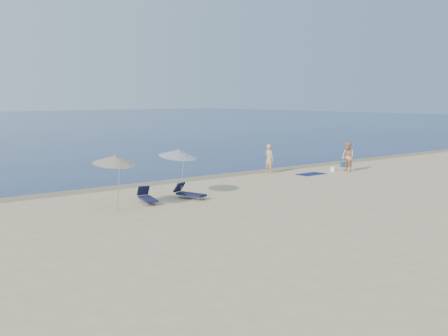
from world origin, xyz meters
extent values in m
cube|color=#847254|center=(0.00, 19.40, 0.00)|extent=(240.00, 1.60, 0.00)
imported|color=tan|center=(1.62, 18.33, 0.92)|extent=(0.48, 0.70, 1.83)
imported|color=tan|center=(6.09, 15.74, 0.94)|extent=(0.84, 1.01, 1.89)
cube|color=#0F134B|center=(3.30, 16.35, 0.01)|extent=(1.80, 1.00, 0.03)
cube|color=white|center=(5.47, 16.38, 0.14)|extent=(0.36, 0.32, 0.27)
cube|color=#1D459D|center=(7.83, 17.45, 0.16)|extent=(0.54, 0.45, 0.33)
cylinder|color=silver|center=(-7.48, 14.71, 1.03)|extent=(0.09, 0.36, 2.15)
cone|color=white|center=(-7.48, 15.02, 2.09)|extent=(2.11, 2.13, 0.60)
sphere|color=silver|center=(-7.48, 15.02, 2.28)|extent=(0.06, 0.06, 0.06)
cylinder|color=silver|center=(-11.38, 13.70, 1.06)|extent=(0.05, 0.33, 2.20)
cone|color=beige|center=(-11.38, 13.98, 2.15)|extent=(1.91, 1.94, 0.58)
sphere|color=silver|center=(-11.38, 13.98, 2.34)|extent=(0.06, 0.06, 0.06)
cube|color=#15193A|center=(-9.55, 14.41, 0.21)|extent=(0.87, 1.53, 0.10)
cube|color=#15193A|center=(-9.38, 15.11, 0.48)|extent=(0.60, 0.47, 0.47)
cylinder|color=#A5A5AD|center=(-9.35, 14.35, 0.11)|extent=(0.03, 0.03, 0.21)
cube|color=#131534|center=(-7.37, 14.12, 0.21)|extent=(0.91, 1.55, 0.10)
cube|color=#131534|center=(-7.57, 14.83, 0.49)|extent=(0.61, 0.49, 0.47)
cylinder|color=#A5A5AD|center=(-7.16, 14.18, 0.11)|extent=(0.03, 0.03, 0.21)
camera|label=1|loc=(-22.42, -7.06, 4.77)|focal=45.00mm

